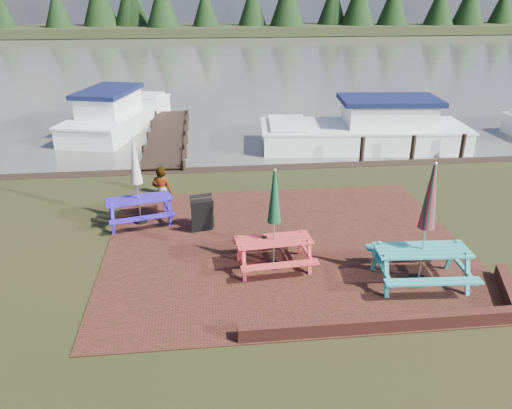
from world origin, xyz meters
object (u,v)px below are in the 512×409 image
Objects in this scene: picnic_table_red at (274,235)px; person at (160,167)px; boat_jetty at (117,116)px; jetty at (168,136)px; chalkboard at (202,214)px; picnic_table_teal at (423,244)px; boat_near at (367,132)px; picnic_table_blue at (138,195)px.

person is at bearing 115.53° from picnic_table_red.
person is at bearing -58.71° from boat_jetty.
person reaches higher than jetty.
person is (0.15, -6.36, 0.78)m from jetty.
chalkboard is 9.32m from jetty.
person is (-5.99, 5.96, -0.09)m from picnic_table_teal.
picnic_table_teal reaches higher than person.
picnic_table_red is at bearing 133.86° from person.
chalkboard is at bearing 142.75° from boat_near.
boat_jetty reaches higher than chalkboard.
boat_near is 4.92× the size of person.
boat_near is 9.55m from person.
picnic_table_teal is at bearing 148.78° from person.
picnic_table_blue is 8.55m from jetty.
picnic_table_red is at bearing 156.38° from boat_near.
jetty is 1.04× the size of boat_near.
boat_jetty is at bearing 87.60° from picnic_table_blue.
picnic_table_blue is 11.33m from boat_jetty.
boat_near is (6.99, 7.63, -0.01)m from chalkboard.
boat_near reaches higher than chalkboard.
chalkboard is 0.12× the size of boat_jetty.
jetty is (-3.04, 11.32, -0.74)m from picnic_table_red.
picnic_table_blue is at bearing -92.02° from jetty.
picnic_table_teal reaches higher than picnic_table_red.
picnic_table_blue is at bearing 135.26° from picnic_table_red.
boat_near is (5.37, 9.74, -0.36)m from picnic_table_red.
boat_jetty is 4.60× the size of person.
boat_jetty is (-2.47, 2.61, 0.36)m from jetty.
picnic_table_blue reaches higher than person.
jetty is at bearing -31.57° from boat_jetty.
picnic_table_blue is 2.20m from person.
boat_jetty is at bearing -60.03° from person.
jetty is (-1.42, 9.20, -0.38)m from chalkboard.
picnic_table_teal is at bearing 173.34° from boat_near.
picnic_table_teal is 11.00m from boat_near.
picnic_table_red is 2.69m from chalkboard.
boat_jetty is (-2.17, 11.12, -0.38)m from picnic_table_blue.
picnic_table_teal is at bearing -44.09° from picnic_table_blue.
picnic_table_teal is 7.49m from picnic_table_blue.
boat_jetty is 11.65m from boat_near.
boat_near reaches higher than boat_jetty.
chalkboard is at bearing -81.24° from jetty.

